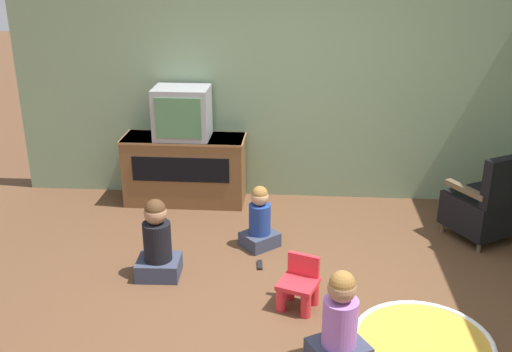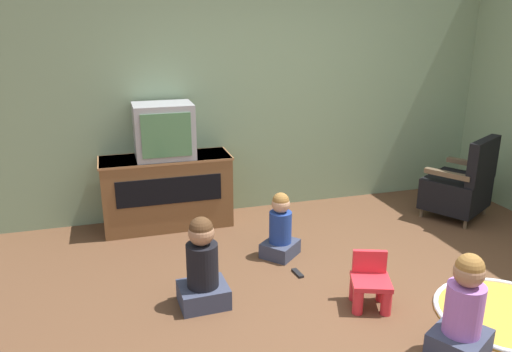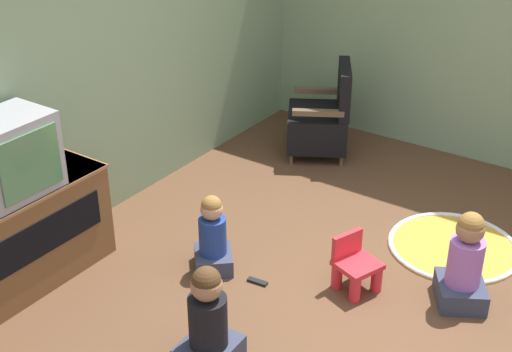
{
  "view_description": "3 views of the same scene",
  "coord_description": "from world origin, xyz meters",
  "px_view_note": "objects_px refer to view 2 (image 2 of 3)",
  "views": [
    {
      "loc": [
        0.05,
        -3.97,
        2.62
      ],
      "look_at": [
        -0.31,
        0.82,
        0.75
      ],
      "focal_mm": 42.0,
      "sensor_mm": 36.0,
      "label": 1
    },
    {
      "loc": [
        -1.65,
        -2.87,
        2.04
      ],
      "look_at": [
        -0.57,
        0.78,
        0.83
      ],
      "focal_mm": 35.0,
      "sensor_mm": 36.0,
      "label": 2
    },
    {
      "loc": [
        -3.65,
        -1.74,
        3.02
      ],
      "look_at": [
        -0.28,
        0.59,
        0.86
      ],
      "focal_mm": 50.0,
      "sensor_mm": 36.0,
      "label": 3
    }
  ],
  "objects_px": {
    "tv_cabinet": "(167,191)",
    "black_armchair": "(460,186)",
    "child_watching_left": "(463,312)",
    "remote_control": "(298,273)",
    "yellow_kid_chair": "(370,285)",
    "television": "(164,131)",
    "child_watching_right": "(202,268)",
    "child_watching_center": "(280,229)"
  },
  "relations": [
    {
      "from": "tv_cabinet",
      "to": "child_watching_center",
      "type": "height_order",
      "value": "tv_cabinet"
    },
    {
      "from": "television",
      "to": "child_watching_right",
      "type": "height_order",
      "value": "television"
    },
    {
      "from": "child_watching_left",
      "to": "child_watching_center",
      "type": "height_order",
      "value": "child_watching_left"
    },
    {
      "from": "child_watching_left",
      "to": "child_watching_center",
      "type": "xyz_separation_m",
      "value": [
        -0.64,
        1.62,
        -0.04
      ]
    },
    {
      "from": "television",
      "to": "black_armchair",
      "type": "height_order",
      "value": "television"
    },
    {
      "from": "tv_cabinet",
      "to": "black_armchair",
      "type": "relative_size",
      "value": 1.46
    },
    {
      "from": "child_watching_left",
      "to": "remote_control",
      "type": "relative_size",
      "value": 4.52
    },
    {
      "from": "television",
      "to": "remote_control",
      "type": "relative_size",
      "value": 3.67
    },
    {
      "from": "child_watching_left",
      "to": "tv_cabinet",
      "type": "bearing_deg",
      "value": 89.92
    },
    {
      "from": "child_watching_center",
      "to": "child_watching_right",
      "type": "distance_m",
      "value": 1.0
    },
    {
      "from": "television",
      "to": "child_watching_left",
      "type": "relative_size",
      "value": 0.81
    },
    {
      "from": "tv_cabinet",
      "to": "television",
      "type": "distance_m",
      "value": 0.62
    },
    {
      "from": "yellow_kid_chair",
      "to": "child_watching_left",
      "type": "distance_m",
      "value": 0.73
    },
    {
      "from": "tv_cabinet",
      "to": "remote_control",
      "type": "height_order",
      "value": "tv_cabinet"
    },
    {
      "from": "tv_cabinet",
      "to": "yellow_kid_chair",
      "type": "distance_m",
      "value": 2.31
    },
    {
      "from": "child_watching_right",
      "to": "black_armchair",
      "type": "bearing_deg",
      "value": 15.1
    },
    {
      "from": "child_watching_center",
      "to": "child_watching_left",
      "type": "bearing_deg",
      "value": -110.51
    },
    {
      "from": "tv_cabinet",
      "to": "remote_control",
      "type": "xyz_separation_m",
      "value": [
        0.9,
        -1.35,
        -0.37
      ]
    },
    {
      "from": "remote_control",
      "to": "black_armchair",
      "type": "bearing_deg",
      "value": -77.58
    },
    {
      "from": "tv_cabinet",
      "to": "black_armchair",
      "type": "distance_m",
      "value": 3.07
    },
    {
      "from": "child_watching_left",
      "to": "child_watching_right",
      "type": "height_order",
      "value": "child_watching_right"
    },
    {
      "from": "remote_control",
      "to": "yellow_kid_chair",
      "type": "bearing_deg",
      "value": -155.91
    },
    {
      "from": "child_watching_left",
      "to": "child_watching_center",
      "type": "relative_size",
      "value": 1.17
    },
    {
      "from": "black_armchair",
      "to": "child_watching_right",
      "type": "relative_size",
      "value": 1.27
    },
    {
      "from": "remote_control",
      "to": "tv_cabinet",
      "type": "bearing_deg",
      "value": 27.69
    },
    {
      "from": "child_watching_left",
      "to": "child_watching_center",
      "type": "bearing_deg",
      "value": 81.24
    },
    {
      "from": "television",
      "to": "black_armchair",
      "type": "relative_size",
      "value": 0.64
    },
    {
      "from": "television",
      "to": "black_armchair",
      "type": "distance_m",
      "value": 3.13
    },
    {
      "from": "television",
      "to": "yellow_kid_chair",
      "type": "xyz_separation_m",
      "value": [
        1.24,
        -1.92,
        -0.82
      ]
    },
    {
      "from": "yellow_kid_chair",
      "to": "child_watching_left",
      "type": "relative_size",
      "value": 0.57
    },
    {
      "from": "black_armchair",
      "to": "television",
      "type": "bearing_deg",
      "value": -42.35
    },
    {
      "from": "child_watching_center",
      "to": "yellow_kid_chair",
      "type": "bearing_deg",
      "value": -111.03
    },
    {
      "from": "yellow_kid_chair",
      "to": "child_watching_right",
      "type": "relative_size",
      "value": 0.57
    },
    {
      "from": "child_watching_left",
      "to": "child_watching_right",
      "type": "bearing_deg",
      "value": 114.35
    },
    {
      "from": "television",
      "to": "child_watching_left",
      "type": "bearing_deg",
      "value": -59.78
    },
    {
      "from": "child_watching_center",
      "to": "child_watching_right",
      "type": "height_order",
      "value": "child_watching_right"
    },
    {
      "from": "child_watching_left",
      "to": "child_watching_center",
      "type": "distance_m",
      "value": 1.74
    },
    {
      "from": "television",
      "to": "black_armchair",
      "type": "xyz_separation_m",
      "value": [
        3.0,
        -0.64,
        -0.65
      ]
    },
    {
      "from": "black_armchair",
      "to": "remote_control",
      "type": "relative_size",
      "value": 5.75
    },
    {
      "from": "yellow_kid_chair",
      "to": "remote_control",
      "type": "distance_m",
      "value": 0.7
    },
    {
      "from": "black_armchair",
      "to": "child_watching_right",
      "type": "xyz_separation_m",
      "value": [
        -2.94,
        -0.92,
        -0.04
      ]
    },
    {
      "from": "child_watching_left",
      "to": "remote_control",
      "type": "distance_m",
      "value": 1.42
    }
  ]
}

